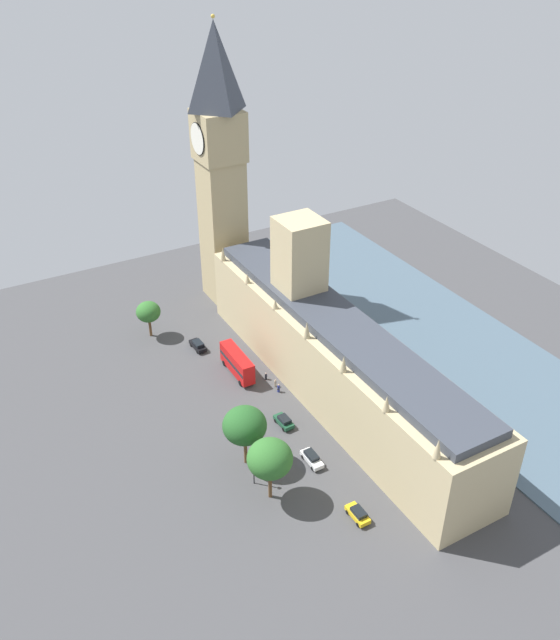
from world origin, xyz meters
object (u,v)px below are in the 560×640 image
Objects in this scene: plane_tree_slot_10 at (148,312)px; car_black_far_end at (198,345)px; double_decker_bus_near_tower at (237,362)px; street_lamp_slot_11 at (254,464)px; pedestrian_leading at (275,383)px; pedestrian_corner at (279,388)px; car_yellow_cab_under_trees at (358,514)px; plane_tree_trailing at (270,459)px; car_dark_green_by_river_gate at (284,421)px; plane_tree_midblock at (245,426)px; parliament_building at (332,352)px; clock_tower at (220,165)px; pedestrian_opposite_hall at (266,376)px; car_white_kerbside at (312,458)px.

car_black_far_end is at bearing 125.31° from plane_tree_slot_10.
street_lamp_slot_11 is (10.55, 27.19, 1.48)m from double_decker_bus_near_tower.
pedestrian_corner reaches higher than pedestrian_leading.
car_yellow_cab_under_trees is 0.40× the size of plane_tree_trailing.
car_dark_green_by_river_gate reaches higher than pedestrian_corner.
street_lamp_slot_11 is at bearing 78.26° from plane_tree_midblock.
plane_tree_midblock is at bearing -71.39° from pedestrian_leading.
car_black_far_end is 3.03× the size of pedestrian_leading.
plane_tree_trailing is at bearing 90.36° from plane_tree_slot_10.
car_black_far_end is (16.15, -24.72, -7.81)m from parliament_building.
clock_tower is 5.56× the size of plane_tree_trailing.
car_dark_green_by_river_gate is 2.80× the size of pedestrian_opposite_hall.
double_decker_bus_near_tower is (12.87, -13.11, -6.06)m from parliament_building.
car_yellow_cab_under_trees is at bearing 64.50° from parliament_building.
plane_tree_trailing is (13.80, 21.95, 7.06)m from pedestrian_corner.
street_lamp_slot_11 is at bearing 126.41° from car_yellow_cab_under_trees.
pedestrian_corner is (8.72, -4.23, -7.93)m from parliament_building.
pedestrian_corner is at bearing -32.66° from pedestrian_opposite_hall.
parliament_building reaches higher than car_black_far_end.
plane_tree_slot_10 is at bearing 172.95° from pedestrian_opposite_hall.
clock_tower is 7.50× the size of plane_tree_slot_10.
plane_tree_trailing reaches higher than pedestrian_corner.
street_lamp_slot_11 is (0.57, 48.24, -1.70)m from plane_tree_slot_10.
clock_tower is 42.33m from double_decker_bus_near_tower.
pedestrian_leading is at bearing -132.46° from plane_tree_midblock.
parliament_building is at bearing 135.19° from double_decker_bus_near_tower.
clock_tower is at bearing -53.23° from pedestrian_corner.
car_white_kerbside is 1.11× the size of car_yellow_cab_under_trees.
parliament_building is 47.85m from clock_tower.
plane_tree_midblock reaches higher than car_yellow_cab_under_trees.
street_lamp_slot_11 reaches higher than car_yellow_cab_under_trees.
clock_tower is 65.41m from car_white_kerbside.
pedestrian_opposite_hall is at bearing -44.37° from parliament_building.
parliament_building reaches higher than pedestrian_opposite_hall.
car_yellow_cab_under_trees is at bearing 80.39° from clock_tower.
plane_tree_slot_10 is (9.97, -21.06, 3.18)m from double_decker_bus_near_tower.
parliament_building is 27.70m from street_lamp_slot_11.
car_black_far_end is at bearing -100.61° from street_lamp_slot_11.
car_black_far_end is at bearing 93.17° from car_yellow_cab_under_trees.
plane_tree_trailing reaches higher than pedestrian_opposite_hall.
clock_tower is at bearing 80.43° from car_yellow_cab_under_trees.
street_lamp_slot_11 reaches higher than double_decker_bus_near_tower.
pedestrian_corner is at bearing -128.76° from street_lamp_slot_11.
street_lamp_slot_11 is at bearing 89.32° from plane_tree_slot_10.
car_yellow_cab_under_trees is at bearing 132.41° from plane_tree_trailing.
car_white_kerbside is 23.70m from pedestrian_opposite_hall.
car_white_kerbside is 49.95m from plane_tree_slot_10.
clock_tower reaches higher than car_yellow_cab_under_trees.
plane_tree_midblock is at bearing 90.56° from plane_tree_slot_10.
clock_tower reaches higher than pedestrian_corner.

